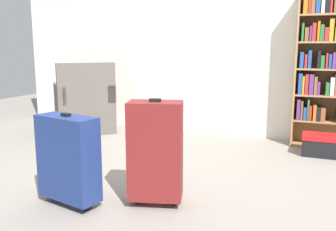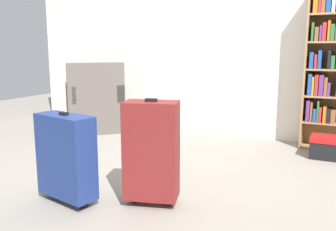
{
  "view_description": "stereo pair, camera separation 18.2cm",
  "coord_description": "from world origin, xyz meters",
  "px_view_note": "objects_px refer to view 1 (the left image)",
  "views": [
    {
      "loc": [
        1.04,
        -2.58,
        1.08
      ],
      "look_at": [
        -0.05,
        0.07,
        0.55
      ],
      "focal_mm": 39.25,
      "sensor_mm": 36.0,
      "label": 1
    },
    {
      "loc": [
        1.2,
        -2.5,
        1.08
      ],
      "look_at": [
        -0.05,
        0.07,
        0.55
      ],
      "focal_mm": 39.25,
      "sensor_mm": 36.0,
      "label": 2
    }
  ],
  "objects_px": {
    "mug": "(130,130)",
    "storage_box": "(321,144)",
    "armchair": "(85,107)",
    "suitcase_dark_red": "(155,151)",
    "suitcase_navy_blue": "(68,158)"
  },
  "relations": [
    {
      "from": "armchair",
      "to": "storage_box",
      "type": "distance_m",
      "value": 2.87
    },
    {
      "from": "suitcase_navy_blue",
      "to": "storage_box",
      "type": "bearing_deg",
      "value": 50.59
    },
    {
      "from": "suitcase_dark_red",
      "to": "storage_box",
      "type": "bearing_deg",
      "value": 58.32
    },
    {
      "from": "storage_box",
      "to": "suitcase_navy_blue",
      "type": "height_order",
      "value": "suitcase_navy_blue"
    },
    {
      "from": "armchair",
      "to": "suitcase_navy_blue",
      "type": "height_order",
      "value": "armchair"
    },
    {
      "from": "suitcase_navy_blue",
      "to": "suitcase_dark_red",
      "type": "bearing_deg",
      "value": 23.28
    },
    {
      "from": "mug",
      "to": "suitcase_navy_blue",
      "type": "distance_m",
      "value": 2.19
    },
    {
      "from": "armchair",
      "to": "suitcase_navy_blue",
      "type": "distance_m",
      "value": 2.34
    },
    {
      "from": "mug",
      "to": "storage_box",
      "type": "xyz_separation_m",
      "value": [
        2.25,
        -0.11,
        0.06
      ]
    },
    {
      "from": "suitcase_dark_red",
      "to": "suitcase_navy_blue",
      "type": "bearing_deg",
      "value": -156.72
    },
    {
      "from": "storage_box",
      "to": "mug",
      "type": "bearing_deg",
      "value": 177.31
    },
    {
      "from": "armchair",
      "to": "suitcase_dark_red",
      "type": "height_order",
      "value": "armchair"
    },
    {
      "from": "storage_box",
      "to": "suitcase_dark_red",
      "type": "distance_m",
      "value": 2.06
    },
    {
      "from": "mug",
      "to": "suitcase_dark_red",
      "type": "distance_m",
      "value": 2.21
    },
    {
      "from": "armchair",
      "to": "suitcase_dark_red",
      "type": "xyz_separation_m",
      "value": [
        1.8,
        -1.74,
        0.07
      ]
    }
  ]
}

